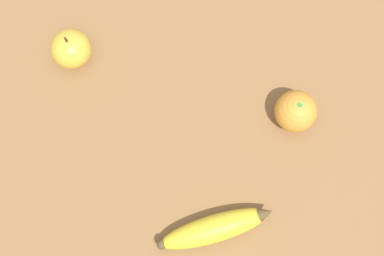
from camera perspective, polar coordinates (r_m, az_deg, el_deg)
The scene contains 4 objects.
ground_plane at distance 0.89m, azimuth -3.41°, elevation -9.08°, with size 3.00×3.00×0.00m, color olive.
banana at distance 0.87m, azimuth 2.53°, elevation -10.64°, with size 0.15×0.17×0.04m.
orange at distance 0.90m, azimuth 11.00°, elevation 1.77°, with size 0.07×0.07×0.07m.
apple at distance 0.95m, azimuth -12.78°, elevation 8.24°, with size 0.07×0.07×0.08m.
Camera 1 is at (0.06, 0.08, 0.89)m, focal length 50.00 mm.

